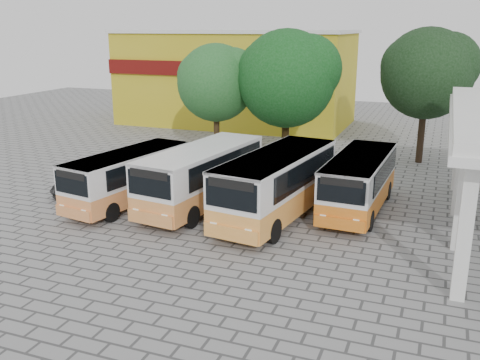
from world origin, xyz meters
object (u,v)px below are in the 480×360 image
at_px(bus_centre_right, 277,182).
at_px(bus_far_right, 359,180).
at_px(bus_far_left, 129,175).
at_px(bus_centre_left, 202,173).
at_px(parked_car, 87,183).

distance_m(bus_centre_right, bus_far_right, 4.12).
relative_size(bus_far_left, bus_centre_left, 0.90).
distance_m(bus_centre_left, bus_centre_right, 3.90).
height_order(bus_centre_left, bus_centre_right, bus_centre_right).
bearing_deg(bus_far_right, bus_centre_left, -160.79).
xyz_separation_m(bus_far_left, bus_centre_right, (7.45, 0.62, 0.24)).
relative_size(bus_centre_left, bus_centre_right, 0.97).
bearing_deg(parked_car, bus_centre_left, 12.45).
height_order(bus_far_right, parked_car, bus_far_right).
distance_m(bus_far_right, parked_car, 14.16).
distance_m(bus_centre_left, bus_far_right, 7.54).
height_order(bus_centre_right, bus_far_right, bus_centre_right).
bearing_deg(bus_centre_right, bus_far_left, -167.44).
height_order(bus_centre_right, parked_car, bus_centre_right).
distance_m(bus_far_left, bus_centre_right, 7.47).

